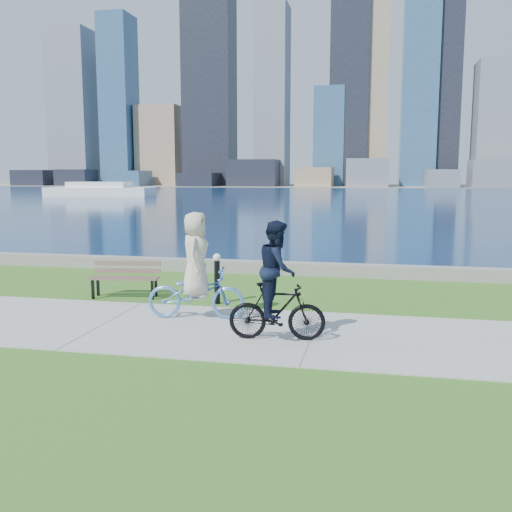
{
  "coord_description": "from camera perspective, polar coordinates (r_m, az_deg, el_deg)",
  "views": [
    {
      "loc": [
        1.06,
        -9.87,
        2.86
      ],
      "look_at": [
        -1.48,
        2.15,
        1.1
      ],
      "focal_mm": 40.0,
      "sensor_mm": 36.0,
      "label": 1
    }
  ],
  "objects": [
    {
      "name": "cyclist_man",
      "position": [
        9.79,
        2.13,
        -3.45
      ],
      "size": [
        0.69,
        1.71,
        2.07
      ],
      "rotation": [
        0.0,
        0.0,
        1.67
      ],
      "color": "black",
      "rests_on": "ground"
    },
    {
      "name": "bay_water",
      "position": [
        81.93,
        11.25,
        6.01
      ],
      "size": [
        320.0,
        131.0,
        0.01
      ],
      "primitive_type": "cube",
      "color": "#0C274F",
      "rests_on": "ground"
    },
    {
      "name": "park_bench",
      "position": [
        13.73,
        -12.93,
        -1.94
      ],
      "size": [
        1.66,
        0.78,
        0.83
      ],
      "rotation": [
        0.0,
        0.0,
        0.15
      ],
      "color": "black",
      "rests_on": "ground"
    },
    {
      "name": "concrete_path",
      "position": [
        10.33,
        5.64,
        -7.91
      ],
      "size": [
        80.0,
        3.5,
        0.02
      ],
      "primitive_type": "cube",
      "color": "#9E9E99",
      "rests_on": "ground"
    },
    {
      "name": "city_skyline",
      "position": [
        140.87,
        12.53,
        16.45
      ],
      "size": [
        178.53,
        23.65,
        76.0
      ],
      "color": "black",
      "rests_on": "ground"
    },
    {
      "name": "cyclist_woman",
      "position": [
        11.34,
        -6.03,
        -2.33
      ],
      "size": [
        0.92,
        2.01,
        2.12
      ],
      "rotation": [
        0.0,
        0.0,
        1.7
      ],
      "color": "#5A94DC",
      "rests_on": "ground"
    },
    {
      "name": "seawall",
      "position": [
        16.33,
        8.05,
        -1.39
      ],
      "size": [
        90.0,
        0.5,
        0.35
      ],
      "primitive_type": "cube",
      "color": "gray",
      "rests_on": "ground"
    },
    {
      "name": "bollard_lamp",
      "position": [
        12.67,
        -3.92,
        -1.92
      ],
      "size": [
        0.18,
        0.18,
        1.14
      ],
      "color": "black",
      "rests_on": "ground"
    },
    {
      "name": "ferry_near",
      "position": [
        76.77,
        -15.38,
        6.33
      ],
      "size": [
        14.0,
        4.0,
        1.9
      ],
      "color": "white",
      "rests_on": "ground"
    },
    {
      "name": "far_shore",
      "position": [
        139.91,
        11.58,
        6.85
      ],
      "size": [
        320.0,
        30.0,
        0.12
      ],
      "primitive_type": "cube",
      "color": "gray",
      "rests_on": "ground"
    },
    {
      "name": "ground",
      "position": [
        10.33,
        5.64,
        -7.96
      ],
      "size": [
        320.0,
        320.0,
        0.0
      ],
      "primitive_type": "plane",
      "color": "#31621A",
      "rests_on": "ground"
    }
  ]
}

